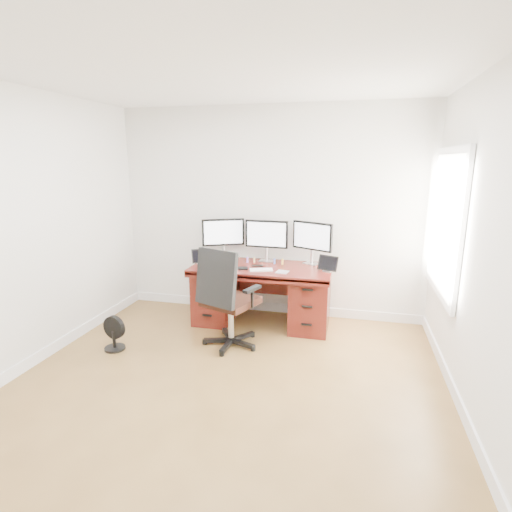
% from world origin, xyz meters
% --- Properties ---
extents(ground, '(4.50, 4.50, 0.00)m').
position_xyz_m(ground, '(0.00, 0.00, 0.00)').
color(ground, brown).
rests_on(ground, ground).
extents(back_wall, '(4.00, 0.10, 2.70)m').
position_xyz_m(back_wall, '(0.00, 2.25, 1.35)').
color(back_wall, white).
rests_on(back_wall, ground).
extents(right_wall, '(0.10, 4.50, 2.70)m').
position_xyz_m(right_wall, '(2.00, 0.11, 1.35)').
color(right_wall, white).
rests_on(right_wall, ground).
extents(desk, '(1.70, 0.80, 0.75)m').
position_xyz_m(desk, '(0.00, 1.83, 0.40)').
color(desk, '#521610').
rests_on(desk, ground).
extents(office_chair, '(0.77, 0.77, 1.13)m').
position_xyz_m(office_chair, '(-0.22, 1.09, 0.37)').
color(office_chair, black).
rests_on(office_chair, ground).
extents(floor_fan, '(0.26, 0.22, 0.38)m').
position_xyz_m(floor_fan, '(-1.40, 0.72, 0.18)').
color(floor_fan, black).
rests_on(floor_fan, ground).
extents(monitor_left, '(0.51, 0.28, 0.53)m').
position_xyz_m(monitor_left, '(-0.58, 2.07, 1.09)').
color(monitor_left, silver).
rests_on(monitor_left, desk).
extents(monitor_center, '(0.55, 0.15, 0.53)m').
position_xyz_m(monitor_center, '(-0.00, 2.07, 1.09)').
color(monitor_center, silver).
rests_on(monitor_center, desk).
extents(monitor_right, '(0.51, 0.27, 0.53)m').
position_xyz_m(monitor_right, '(0.58, 2.07, 1.09)').
color(monitor_right, silver).
rests_on(monitor_right, desk).
extents(tablet_left, '(0.24, 0.18, 0.19)m').
position_xyz_m(tablet_left, '(-0.77, 1.75, 0.84)').
color(tablet_left, silver).
rests_on(tablet_left, desk).
extents(tablet_right, '(0.25, 0.15, 0.19)m').
position_xyz_m(tablet_right, '(0.80, 1.75, 0.84)').
color(tablet_right, silver).
rests_on(tablet_right, desk).
extents(keyboard, '(0.29, 0.19, 0.01)m').
position_xyz_m(keyboard, '(0.03, 1.62, 0.76)').
color(keyboard, white).
rests_on(keyboard, desk).
extents(trackpad, '(0.15, 0.15, 0.01)m').
position_xyz_m(trackpad, '(0.29, 1.59, 0.76)').
color(trackpad, '#B7B9BE').
rests_on(trackpad, desk).
extents(drawing_tablet, '(0.23, 0.18, 0.01)m').
position_xyz_m(drawing_tablet, '(-0.24, 1.63, 0.76)').
color(drawing_tablet, black).
rests_on(drawing_tablet, desk).
extents(phone, '(0.15, 0.09, 0.01)m').
position_xyz_m(phone, '(-0.05, 1.79, 0.76)').
color(phone, black).
rests_on(phone, desk).
extents(figurine_pink, '(0.03, 0.03, 0.07)m').
position_xyz_m(figurine_pink, '(-0.37, 1.95, 0.79)').
color(figurine_pink, '#DA5EAA').
rests_on(figurine_pink, desk).
extents(figurine_purple, '(0.03, 0.03, 0.07)m').
position_xyz_m(figurine_purple, '(-0.22, 1.95, 0.79)').
color(figurine_purple, '#A86FDA').
rests_on(figurine_purple, desk).
extents(figurine_yellow, '(0.03, 0.03, 0.07)m').
position_xyz_m(figurine_yellow, '(-0.13, 1.95, 0.79)').
color(figurine_yellow, '#DFAB6D').
rests_on(figurine_yellow, desk).
extents(figurine_blue, '(0.03, 0.03, 0.07)m').
position_xyz_m(figurine_blue, '(0.13, 1.95, 0.79)').
color(figurine_blue, '#6388F3').
rests_on(figurine_blue, desk).
extents(figurine_orange, '(0.03, 0.03, 0.07)m').
position_xyz_m(figurine_orange, '(0.23, 1.95, 0.79)').
color(figurine_orange, yellow).
rests_on(figurine_orange, desk).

